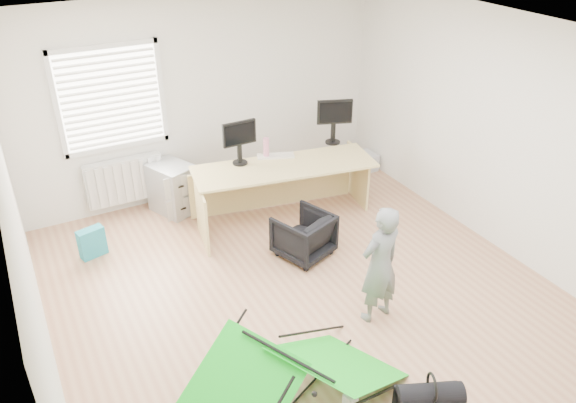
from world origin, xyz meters
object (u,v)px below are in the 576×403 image
kite (286,385)px  desk (284,193)px  monitor_right (333,127)px  storage_crate (361,163)px  thermos (266,148)px  filing_cabinet (173,188)px  monitor_left (239,148)px  person (380,265)px  office_chair (303,235)px

kite → desk: bearing=37.4°
desk → monitor_right: (0.90, 0.31, 0.61)m
monitor_right → storage_crate: monitor_right is taller
monitor_right → storage_crate: (0.78, 0.40, -0.87)m
desk → thermos: (-0.09, 0.32, 0.52)m
kite → thermos: bearing=41.3°
monitor_right → kite: size_ratio=0.23×
filing_cabinet → monitor_left: 1.14m
monitor_left → thermos: size_ratio=1.65×
desk → thermos: size_ratio=8.64×
monitor_left → storage_crate: monitor_left is taller
kite → storage_crate: 4.64m
storage_crate → desk: bearing=-157.1°
desk → thermos: bearing=115.3°
monitor_right → thermos: monitor_right is taller
filing_cabinet → person: bearing=-92.3°
filing_cabinet → kite: 3.63m
kite → storage_crate: size_ratio=4.43×
monitor_right → kite: monitor_right is taller
person → thermos: bearing=-96.8°
office_chair → thermos: bearing=-114.4°
thermos → storage_crate: size_ratio=0.57×
office_chair → kite: kite is taller
filing_cabinet → office_chair: size_ratio=1.12×
person → monitor_left: bearing=-88.0°
desk → monitor_left: 0.81m
monitor_left → monitor_right: (1.36, -0.00, 0.02)m
filing_cabinet → monitor_right: monitor_right is taller
monitor_left → person: 2.47m
person → filing_cabinet: bearing=-76.8°
thermos → person: 2.44m
office_chair → monitor_right: bearing=-153.6°
office_chair → filing_cabinet: bearing=-79.3°
desk → office_chair: (-0.18, -0.82, -0.12)m
storage_crate → monitor_right: bearing=-152.9°
kite → monitor_left: bearing=47.4°
monitor_left → kite: (-0.97, -3.04, -0.66)m
desk → office_chair: bearing=-92.6°
kite → monitor_right: bearing=27.6°
filing_cabinet → monitor_right: bearing=-38.4°
thermos → kite: size_ratio=0.13×
person → kite: person is taller
office_chair → storage_crate: office_chair is taller
thermos → office_chair: thermos is taller
desk → filing_cabinet: desk is taller
desk → filing_cabinet: 1.49m
thermos → kite: bearing=-113.7°
filing_cabinet → kite: bearing=-116.4°
monitor_left → person: size_ratio=0.34×
monitor_left → kite: monitor_left is taller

